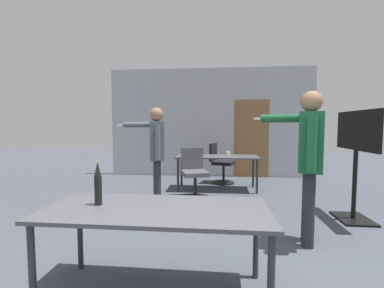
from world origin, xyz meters
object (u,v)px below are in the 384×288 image
at_px(person_left_plaid, 308,152).
at_px(office_chair_mid_tucked, 220,164).
at_px(tv_screen, 356,153).
at_px(beer_bottle, 98,184).
at_px(person_center_tall, 156,147).
at_px(drink_cup, 228,153).
at_px(office_chair_far_left, 194,174).

xyz_separation_m(person_left_plaid, office_chair_mid_tucked, (-0.95, 3.09, -0.61)).
relative_size(tv_screen, beer_bottle, 4.38).
relative_size(person_center_tall, beer_bottle, 4.61).
bearing_deg(drink_cup, office_chair_mid_tucked, 106.63).
relative_size(office_chair_mid_tucked, drink_cup, 10.45).
bearing_deg(beer_bottle, person_left_plaid, 27.30).
xyz_separation_m(office_chair_mid_tucked, drink_cup, (0.15, -0.49, 0.32)).
relative_size(office_chair_far_left, beer_bottle, 2.60).
height_order(tv_screen, office_chair_far_left, tv_screen).
bearing_deg(drink_cup, tv_screen, -45.22).
xyz_separation_m(tv_screen, drink_cup, (-1.74, 1.76, -0.21)).
height_order(person_left_plaid, beer_bottle, person_left_plaid).
relative_size(tv_screen, person_center_tall, 0.95).
bearing_deg(beer_bottle, office_chair_mid_tucked, 75.59).
height_order(office_chair_mid_tucked, beer_bottle, beer_bottle).
bearing_deg(person_center_tall, person_left_plaid, -135.15).
distance_m(office_chair_far_left, drink_cup, 1.09).
distance_m(person_left_plaid, beer_bottle, 2.26).
distance_m(office_chair_far_left, office_chair_mid_tucked, 1.40).
xyz_separation_m(person_left_plaid, drink_cup, (-0.80, 2.59, -0.30)).
relative_size(person_left_plaid, drink_cup, 19.34).
bearing_deg(tv_screen, office_chair_mid_tucked, -139.96).
bearing_deg(office_chair_mid_tucked, person_left_plaid, 34.45).
height_order(person_center_tall, beer_bottle, person_center_tall).
height_order(person_left_plaid, office_chair_far_left, person_left_plaid).
height_order(beer_bottle, drink_cup, beer_bottle).
distance_m(person_left_plaid, office_chair_far_left, 2.39).
relative_size(tv_screen, office_chair_far_left, 1.69).
xyz_separation_m(person_left_plaid, beer_bottle, (-2.00, -1.03, -0.17)).
relative_size(office_chair_mid_tucked, beer_bottle, 2.63).
height_order(office_chair_far_left, beer_bottle, beer_bottle).
distance_m(person_left_plaid, person_center_tall, 2.33).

